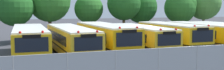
% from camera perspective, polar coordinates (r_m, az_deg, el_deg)
% --- Properties ---
extents(ground_plane, '(160.00, 160.00, 0.00)m').
position_cam_1_polar(ground_plane, '(26.61, 5.63, -3.24)').
color(ground_plane, '#38383D').
extents(school_bus_0, '(2.89, 11.24, 2.57)m').
position_cam_1_polar(school_bus_0, '(24.20, -16.31, -1.07)').
color(school_bus_0, yellow).
rests_on(school_bus_0, ground_plane).
extents(school_bus_1, '(2.59, 11.66, 2.55)m').
position_cam_1_polar(school_bus_1, '(24.26, -8.36, -0.92)').
color(school_bus_1, yellow).
rests_on(school_bus_1, ground_plane).
extents(school_bus_2, '(2.79, 10.74, 2.71)m').
position_cam_1_polar(school_bus_2, '(25.11, -1.40, -0.45)').
color(school_bus_2, '#EAA80C').
rests_on(school_bus_2, ground_plane).
extents(school_bus_3, '(2.53, 10.44, 2.50)m').
position_cam_1_polar(school_bus_3, '(26.27, 5.83, -0.45)').
color(school_bus_3, yellow).
rests_on(school_bus_3, ground_plane).
extents(school_bus_4, '(2.73, 9.61, 2.66)m').
position_cam_1_polar(school_bus_4, '(27.91, 11.87, -0.03)').
color(school_bus_4, yellow).
rests_on(school_bus_4, ground_plane).
extents(school_bus_5, '(2.73, 10.14, 2.62)m').
position_cam_1_polar(school_bus_5, '(29.70, 17.69, 0.12)').
color(school_bus_5, '#EAA80C').
rests_on(school_bus_5, ground_plane).
extents(tree_1, '(4.26, 4.26, 6.24)m').
position_cam_1_polar(tree_1, '(33.29, -19.06, 5.33)').
color(tree_1, '#4C3823').
rests_on(tree_1, ground_plane).
extents(tree_2, '(5.08, 5.08, 7.40)m').
position_cam_1_polar(tree_2, '(35.02, -12.22, 6.76)').
color(tree_2, '#4C3823').
rests_on(tree_2, ground_plane).
extents(tree_3, '(3.71, 3.71, 5.77)m').
position_cam_1_polar(tree_3, '(36.58, -4.77, 5.20)').
color(tree_3, '#4C3823').
rests_on(tree_3, ground_plane).
extents(tree_4, '(4.34, 4.34, 6.76)m').
position_cam_1_polar(tree_4, '(36.40, 2.27, 6.34)').
color(tree_4, '#4C3823').
rests_on(tree_4, ground_plane).
extents(tree_5, '(4.55, 4.55, 6.46)m').
position_cam_1_polar(tree_5, '(39.44, 5.69, 5.61)').
color(tree_5, '#4C3823').
rests_on(tree_5, ground_plane).
extents(tree_6, '(4.38, 4.38, 6.24)m').
position_cam_1_polar(tree_6, '(40.32, 13.85, 5.57)').
color(tree_6, '#4C3823').
rests_on(tree_6, ground_plane).
extents(tree_7, '(4.84, 4.84, 7.16)m').
position_cam_1_polar(tree_7, '(42.76, 17.79, 6.20)').
color(tree_7, '#4C3823').
rests_on(tree_7, ground_plane).
extents(chainlink_fence, '(25.98, 0.07, 1.79)m').
position_cam_1_polar(chainlink_fence, '(17.64, 16.79, -4.87)').
color(chainlink_fence, '#9EA0A3').
rests_on(chainlink_fence, ground_plane).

